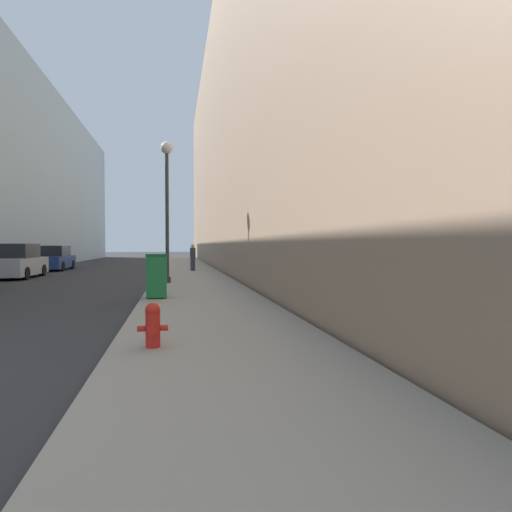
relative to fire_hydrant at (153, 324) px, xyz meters
name	(u,v)px	position (x,y,z in m)	size (l,w,h in m)	color
sidewalk_right	(190,275)	(1.16, 16.10, -0.43)	(3.65, 60.00, 0.13)	gray
building_right_stone	(288,143)	(9.09, 24.10, 9.27)	(12.00, 60.00, 19.52)	#9E7F66
fire_hydrant	(153,324)	(0.00, 0.00, 0.00)	(0.46, 0.35, 0.69)	red
trash_bin	(157,275)	(-0.21, 5.95, 0.31)	(0.60, 0.66, 1.31)	#1E7538
lamppost	(167,187)	(0.01, 10.81, 3.62)	(0.51, 0.51, 5.89)	#2D332D
parked_sedan_near	(16,262)	(-7.77, 16.39, 0.32)	(1.99, 4.28, 1.79)	#A3A8B2
parked_sedan_far	(55,259)	(-7.74, 23.10, 0.27)	(1.80, 4.41, 1.67)	navy
pedestrian_on_sidewalk	(193,257)	(1.39, 18.60, 0.46)	(0.33, 0.22, 1.64)	#2D3347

